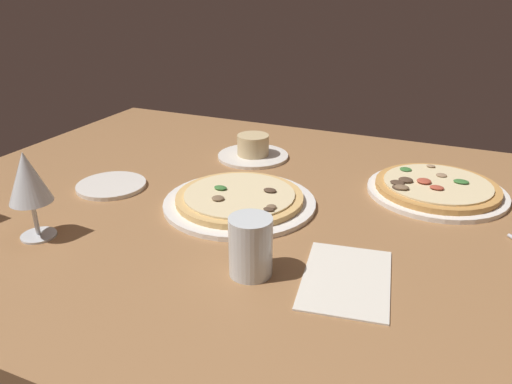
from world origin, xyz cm
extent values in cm
cube|color=#996B42|center=(0.00, 0.00, 2.00)|extent=(150.00, 110.00, 4.00)
cylinder|color=white|center=(-6.29, -2.25, 4.50)|extent=(30.89, 30.89, 1.00)
cylinder|color=tan|center=(-6.29, -2.25, 5.60)|extent=(25.84, 25.84, 1.20)
cylinder|color=beige|center=(-6.29, -2.25, 6.40)|extent=(22.41, 22.41, 0.40)
ellipsoid|color=#4C3828|center=(2.11, -7.14, 6.86)|extent=(2.14, 1.51, 0.51)
ellipsoid|color=brown|center=(-8.86, -6.67, 6.93)|extent=(2.48, 2.41, 0.66)
ellipsoid|color=brown|center=(2.18, -6.03, 6.89)|extent=(1.94, 1.87, 0.59)
ellipsoid|color=#4C3828|center=(-0.99, 0.98, 6.93)|extent=(2.69, 1.98, 0.66)
ellipsoid|color=#387033|center=(-10.76, -1.95, 6.94)|extent=(2.77, 1.95, 0.69)
cylinder|color=white|center=(29.79, 19.80, 4.50)|extent=(28.96, 28.96, 1.00)
cylinder|color=#C68C47|center=(29.79, 19.80, 5.60)|extent=(25.68, 25.68, 1.20)
cylinder|color=beige|center=(29.79, 19.80, 6.40)|extent=(22.30, 22.30, 0.40)
ellipsoid|color=#4C3828|center=(22.84, 13.35, 6.83)|extent=(3.03, 2.74, 0.46)
ellipsoid|color=#387033|center=(34.34, 21.58, 6.90)|extent=(3.16, 2.33, 0.61)
ellipsoid|color=#4C3828|center=(23.47, 17.62, 6.99)|extent=(3.04, 2.79, 0.78)
ellipsoid|color=#AD4733|center=(27.11, 18.52, 6.99)|extent=(2.98, 2.98, 0.78)
ellipsoid|color=#387033|center=(22.49, 24.52, 6.80)|extent=(2.60, 2.58, 0.41)
ellipsoid|color=#937556|center=(27.50, 28.66, 6.88)|extent=(1.93, 1.39, 0.56)
ellipsoid|color=#4C3828|center=(22.01, 15.85, 6.83)|extent=(2.97, 2.57, 0.46)
ellipsoid|color=#937556|center=(30.19, 23.96, 6.83)|extent=(2.29, 2.18, 0.46)
ellipsoid|color=#AD4733|center=(29.92, 15.99, 6.96)|extent=(2.86, 2.09, 0.72)
ellipsoid|color=brown|center=(23.30, 13.17, 7.00)|extent=(3.00, 2.26, 0.80)
cylinder|color=silver|center=(-15.36, 24.85, 4.40)|extent=(18.00, 18.00, 0.80)
cylinder|color=#D1B784|center=(-15.36, 24.85, 7.38)|extent=(8.03, 8.03, 5.16)
cylinder|color=silver|center=(-33.65, -28.60, 4.20)|extent=(6.19, 6.19, 0.40)
cylinder|color=silver|center=(-33.65, -28.60, 7.67)|extent=(0.80, 0.80, 6.53)
cone|color=silver|center=(-33.65, -28.60, 15.49)|extent=(7.39, 7.39, 9.12)
cone|color=maroon|center=(-33.65, -28.60, 12.58)|extent=(2.40, 2.40, 3.29)
cylinder|color=silver|center=(6.04, -24.12, 8.82)|extent=(6.83, 6.83, 9.63)
cylinder|color=silver|center=(6.04, -24.12, 7.84)|extent=(6.28, 6.28, 7.67)
cylinder|color=silver|center=(-36.09, -5.40, 4.45)|extent=(15.07, 15.07, 0.90)
cube|color=silver|center=(20.28, -19.88, 4.15)|extent=(16.04, 21.21, 0.30)
camera|label=1|loc=(33.34, -84.24, 47.15)|focal=34.71mm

